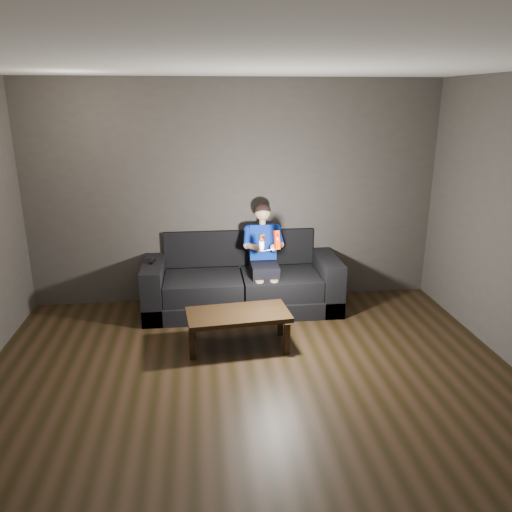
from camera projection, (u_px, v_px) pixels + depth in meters
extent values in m
plane|color=black|center=(259.00, 411.00, 4.10)|extent=(5.00, 5.00, 0.00)
cube|color=#3B3732|center=(235.00, 194.00, 6.06)|extent=(5.00, 0.04, 2.70)
cube|color=silver|center=(260.00, 60.00, 3.29)|extent=(5.00, 5.00, 0.02)
cube|color=black|center=(242.00, 299.00, 6.13)|extent=(2.32, 1.00, 0.20)
cube|color=black|center=(203.00, 287.00, 5.92)|extent=(0.91, 0.71, 0.24)
cube|color=black|center=(281.00, 284.00, 6.01)|extent=(0.91, 0.71, 0.24)
cube|color=black|center=(239.00, 246.00, 6.33)|extent=(1.86, 0.23, 0.45)
cube|color=black|center=(154.00, 286.00, 5.96)|extent=(0.23, 1.00, 0.63)
cube|color=black|center=(326.00, 279.00, 6.18)|extent=(0.23, 1.00, 0.63)
cube|color=black|center=(264.00, 270.00, 5.91)|extent=(0.32, 0.40, 0.15)
cube|color=#072596|center=(262.00, 242.00, 6.03)|extent=(0.32, 0.23, 0.44)
cube|color=#EBCE00|center=(263.00, 239.00, 5.92)|extent=(0.10, 0.10, 0.11)
cube|color=#AE1C19|center=(263.00, 239.00, 5.92)|extent=(0.06, 0.06, 0.07)
cylinder|color=tan|center=(262.00, 222.00, 5.95)|extent=(0.07, 0.07, 0.06)
sphere|color=tan|center=(262.00, 212.00, 5.92)|extent=(0.19, 0.19, 0.19)
ellipsoid|color=black|center=(262.00, 210.00, 5.92)|extent=(0.20, 0.20, 0.17)
cylinder|color=#072596|center=(247.00, 237.00, 5.92)|extent=(0.08, 0.24, 0.20)
cylinder|color=#072596|center=(279.00, 236.00, 5.96)|extent=(0.08, 0.24, 0.20)
cylinder|color=tan|center=(253.00, 245.00, 5.78)|extent=(0.15, 0.25, 0.11)
cylinder|color=tan|center=(278.00, 244.00, 5.81)|extent=(0.15, 0.25, 0.11)
sphere|color=tan|center=(259.00, 248.00, 5.69)|extent=(0.09, 0.09, 0.09)
sphere|color=tan|center=(274.00, 248.00, 5.71)|extent=(0.09, 0.09, 0.09)
cylinder|color=tan|center=(259.00, 295.00, 5.77)|extent=(0.10, 0.10, 0.36)
cylinder|color=tan|center=(274.00, 294.00, 5.79)|extent=(0.10, 0.10, 0.36)
cube|color=#EE1F00|center=(277.00, 240.00, 5.45)|extent=(0.07, 0.09, 0.21)
cube|color=#711500|center=(277.00, 235.00, 5.41)|extent=(0.03, 0.02, 0.03)
cylinder|color=white|center=(277.00, 242.00, 5.43)|extent=(0.02, 0.01, 0.02)
ellipsoid|color=white|center=(262.00, 245.00, 5.45)|extent=(0.07, 0.10, 0.15)
cylinder|color=black|center=(262.00, 241.00, 5.40)|extent=(0.03, 0.01, 0.03)
cube|color=black|center=(152.00, 261.00, 5.80)|extent=(0.06, 0.16, 0.03)
cube|color=black|center=(153.00, 259.00, 5.85)|extent=(0.02, 0.02, 0.00)
cube|color=black|center=(238.00, 315.00, 5.08)|extent=(1.08, 0.62, 0.05)
cube|color=black|center=(192.00, 343.00, 4.89)|extent=(0.06, 0.06, 0.33)
cube|color=black|center=(287.00, 338.00, 4.99)|extent=(0.06, 0.06, 0.33)
cube|color=black|center=(192.00, 325.00, 5.29)|extent=(0.06, 0.06, 0.33)
cube|color=black|center=(280.00, 320.00, 5.39)|extent=(0.06, 0.06, 0.33)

